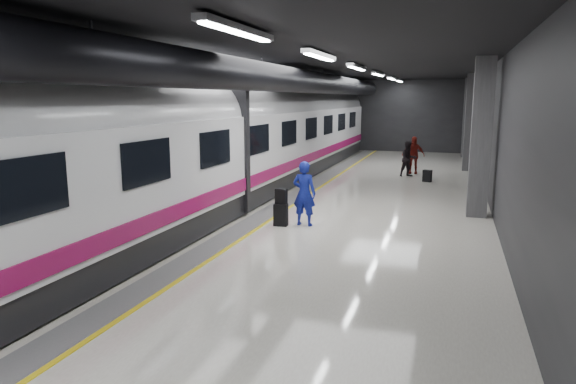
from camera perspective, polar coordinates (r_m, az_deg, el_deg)
The scene contains 9 objects.
ground at distance 14.43m, azimuth 2.06°, elevation -3.11°, with size 40.00×40.00×0.00m, color silver.
platform_hall at distance 15.03m, azimuth 2.09°, elevation 11.03°, with size 10.02×40.02×4.51m.
train at distance 15.29m, azimuth -9.74°, elevation 5.37°, with size 3.05×38.00×4.05m.
traveler_main at distance 13.65m, azimuth 1.82°, elevation -0.16°, with size 0.63×0.42×1.74m, color #172BAD.
suitcase_main at distance 13.70m, azimuth -0.80°, elevation -2.56°, with size 0.36×0.23×0.59m, color black.
shoulder_bag at distance 13.61m, azimuth -0.76°, elevation -0.49°, with size 0.31×0.16×0.41m, color black.
traveler_far_a at distance 22.90m, azimuth 13.24°, elevation 3.60°, with size 0.75×0.58×1.54m, color black.
traveler_far_b at distance 23.85m, azimuth 13.74°, elevation 4.01°, with size 0.98×0.41×1.68m, color maroon.
suitcase_far at distance 21.68m, azimuth 15.21°, elevation 1.74°, with size 0.33×0.22×0.49m, color black.
Camera 1 is at (3.80, -13.50, 3.36)m, focal length 32.00 mm.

